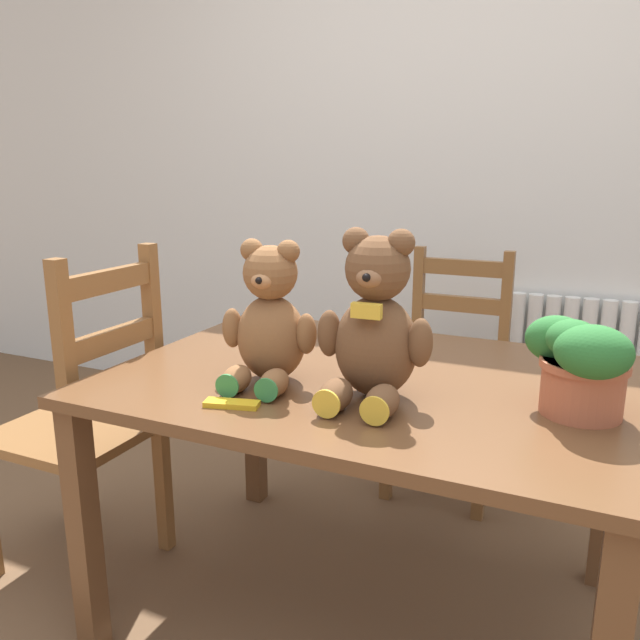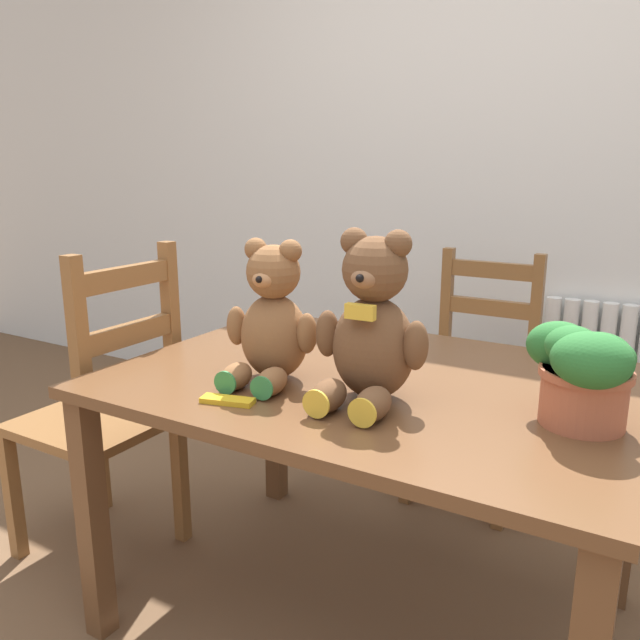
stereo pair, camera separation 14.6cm
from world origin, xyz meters
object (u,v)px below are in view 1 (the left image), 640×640
(wooden_chair_behind, at_px, (450,375))
(potted_plant, at_px, (583,360))
(teddy_bear_left, at_px, (269,322))
(wooden_chair_side, at_px, (84,426))
(chocolate_bar, at_px, (232,404))
(teddy_bear_right, at_px, (375,327))

(wooden_chair_behind, xyz_separation_m, potted_plant, (0.47, -0.91, 0.38))
(teddy_bear_left, relative_size, potted_plant, 1.56)
(wooden_chair_side, bearing_deg, wooden_chair_behind, -40.73)
(wooden_chair_behind, bearing_deg, wooden_chair_side, 49.27)
(wooden_chair_behind, bearing_deg, teddy_bear_left, 77.08)
(wooden_chair_side, height_order, chocolate_bar, wooden_chair_side)
(wooden_chair_side, xyz_separation_m, chocolate_bar, (0.64, -0.18, 0.24))
(teddy_bear_left, height_order, teddy_bear_right, teddy_bear_right)
(teddy_bear_right, distance_m, potted_plant, 0.44)
(teddy_bear_left, distance_m, chocolate_bar, 0.24)
(wooden_chair_behind, relative_size, chocolate_bar, 7.51)
(teddy_bear_right, bearing_deg, teddy_bear_left, -3.10)
(wooden_chair_behind, relative_size, wooden_chair_side, 0.91)
(teddy_bear_left, bearing_deg, wooden_chair_behind, -110.70)
(teddy_bear_left, bearing_deg, teddy_bear_right, 171.90)
(teddy_bear_right, bearing_deg, potted_plant, -171.73)
(wooden_chair_side, relative_size, teddy_bear_left, 2.87)
(wooden_chair_side, bearing_deg, potted_plant, -86.20)
(teddy_bear_left, xyz_separation_m, potted_plant, (0.70, 0.08, -0.03))
(wooden_chair_behind, relative_size, teddy_bear_right, 2.37)
(chocolate_bar, bearing_deg, teddy_bear_left, 91.91)
(wooden_chair_behind, bearing_deg, teddy_bear_right, 92.37)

